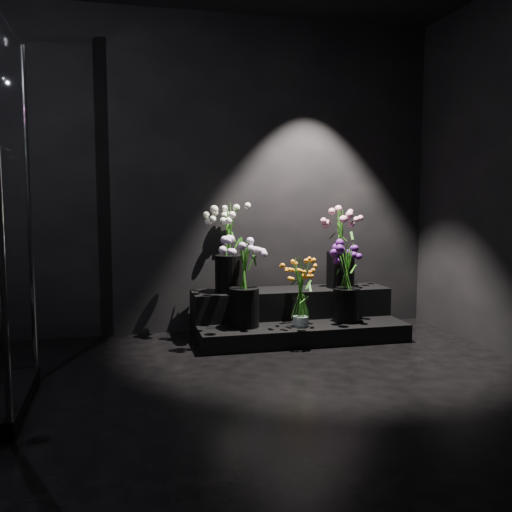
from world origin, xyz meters
name	(u,v)px	position (x,y,z in m)	size (l,w,h in m)	color
floor	(278,409)	(0.00, 0.00, 0.00)	(4.00, 4.00, 0.00)	black
wall_back	(217,175)	(0.00, 2.00, 1.40)	(4.00, 4.00, 0.00)	black
display_riser	(294,317)	(0.62, 1.65, 0.16)	(1.76, 0.78, 0.39)	black
bouquet_orange_bells	(301,292)	(0.59, 1.37, 0.43)	(0.34, 0.34, 0.56)	white
bouquet_lilac	(244,276)	(0.12, 1.45, 0.56)	(0.48, 0.48, 0.72)	black
bouquet_purple	(347,279)	(1.01, 1.43, 0.51)	(0.37, 0.37, 0.67)	black
bouquet_cream_roses	(229,242)	(0.06, 1.75, 0.82)	(0.48, 0.48, 0.75)	black
bouquet_pink_roses	(341,244)	(1.08, 1.74, 0.79)	(0.47, 0.47, 0.69)	black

